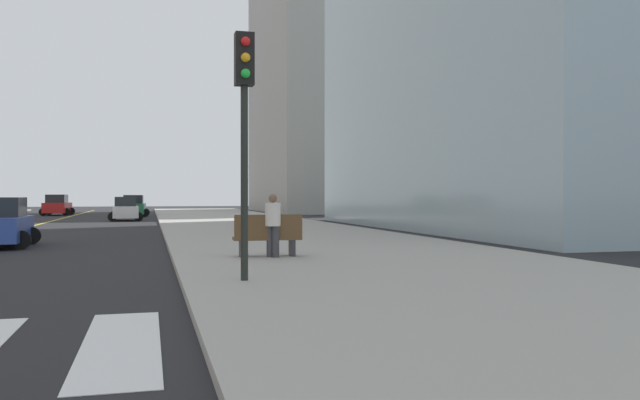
{
  "coord_description": "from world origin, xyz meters",
  "views": [
    {
      "loc": [
        6.63,
        -3.97,
        1.76
      ],
      "look_at": [
        16.48,
        33.2,
        1.52
      ],
      "focal_mm": 36.17,
      "sensor_mm": 36.0,
      "label": 1
    }
  ],
  "objects_px": {
    "car_green_second": "(134,207)",
    "traffic_light_near_corner": "(244,106)",
    "car_white_fifth": "(125,209)",
    "pedestrian_waiting_east": "(273,223)",
    "park_bench": "(268,236)",
    "car_red_fourth": "(57,206)"
  },
  "relations": [
    {
      "from": "traffic_light_near_corner",
      "to": "park_bench",
      "type": "height_order",
      "value": "traffic_light_near_corner"
    },
    {
      "from": "car_red_fourth",
      "to": "car_green_second",
      "type": "bearing_deg",
      "value": -36.97
    },
    {
      "from": "car_green_second",
      "to": "car_white_fifth",
      "type": "xyz_separation_m",
      "value": [
        -0.37,
        -9.11,
        -0.06
      ]
    },
    {
      "from": "park_bench",
      "to": "pedestrian_waiting_east",
      "type": "height_order",
      "value": "pedestrian_waiting_east"
    },
    {
      "from": "car_green_second",
      "to": "traffic_light_near_corner",
      "type": "bearing_deg",
      "value": 96.01
    },
    {
      "from": "car_white_fifth",
      "to": "pedestrian_waiting_east",
      "type": "xyz_separation_m",
      "value": [
        4.82,
        -31.45,
        0.26
      ]
    },
    {
      "from": "car_white_fifth",
      "to": "traffic_light_near_corner",
      "type": "distance_m",
      "value": 36.16
    },
    {
      "from": "car_white_fifth",
      "to": "park_bench",
      "type": "bearing_deg",
      "value": 95.9
    },
    {
      "from": "car_green_second",
      "to": "car_red_fourth",
      "type": "xyz_separation_m",
      "value": [
        -6.83,
        5.63,
        0.02
      ]
    },
    {
      "from": "traffic_light_near_corner",
      "to": "park_bench",
      "type": "bearing_deg",
      "value": -105.43
    },
    {
      "from": "pedestrian_waiting_east",
      "to": "park_bench",
      "type": "bearing_deg",
      "value": 162.88
    },
    {
      "from": "car_green_second",
      "to": "car_white_fifth",
      "type": "relative_size",
      "value": 1.08
    },
    {
      "from": "car_green_second",
      "to": "traffic_light_near_corner",
      "type": "relative_size",
      "value": 0.89
    },
    {
      "from": "car_green_second",
      "to": "car_red_fourth",
      "type": "height_order",
      "value": "car_red_fourth"
    },
    {
      "from": "pedestrian_waiting_east",
      "to": "traffic_light_near_corner",
      "type": "bearing_deg",
      "value": -65.86
    },
    {
      "from": "car_red_fourth",
      "to": "car_white_fifth",
      "type": "bearing_deg",
      "value": -63.81
    },
    {
      "from": "car_red_fourth",
      "to": "traffic_light_near_corner",
      "type": "distance_m",
      "value": 51.66
    },
    {
      "from": "car_red_fourth",
      "to": "car_white_fifth",
      "type": "relative_size",
      "value": 1.11
    },
    {
      "from": "car_white_fifth",
      "to": "traffic_light_near_corner",
      "type": "bearing_deg",
      "value": 92.8
    },
    {
      "from": "car_green_second",
      "to": "park_bench",
      "type": "relative_size",
      "value": 2.31
    },
    {
      "from": "car_white_fifth",
      "to": "pedestrian_waiting_east",
      "type": "height_order",
      "value": "pedestrian_waiting_east"
    },
    {
      "from": "traffic_light_near_corner",
      "to": "pedestrian_waiting_east",
      "type": "bearing_deg",
      "value": -107.27
    }
  ]
}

